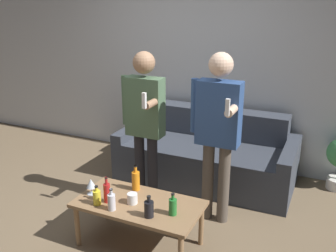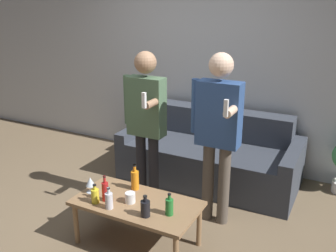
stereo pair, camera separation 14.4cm
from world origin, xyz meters
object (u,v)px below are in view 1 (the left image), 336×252
object	(u,v)px
coffee_table	(139,207)
person_standing_right	(218,126)
bottle_orange	(149,209)
couch	(207,155)
person_standing_left	(145,117)

from	to	relation	value
coffee_table	person_standing_right	xyz separation A→B (m)	(0.46, 0.66, 0.59)
bottle_orange	person_standing_right	world-z (taller)	person_standing_right
couch	person_standing_right	size ratio (longest dim) A/B	1.24
person_standing_right	person_standing_left	bearing A→B (deg)	-177.87
coffee_table	person_standing_right	distance (m)	0.99
coffee_table	person_standing_left	world-z (taller)	person_standing_left
bottle_orange	person_standing_right	size ratio (longest dim) A/B	0.11
coffee_table	bottle_orange	bearing A→B (deg)	-40.84
bottle_orange	person_standing_left	bearing A→B (deg)	119.67
coffee_table	person_standing_right	world-z (taller)	person_standing_right
couch	bottle_orange	bearing A→B (deg)	-87.19
coffee_table	person_standing_right	bearing A→B (deg)	55.37
bottle_orange	person_standing_left	xyz separation A→B (m)	(-0.45, 0.79, 0.46)
person_standing_left	coffee_table	bearing A→B (deg)	-66.87
coffee_table	person_standing_right	size ratio (longest dim) A/B	0.66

